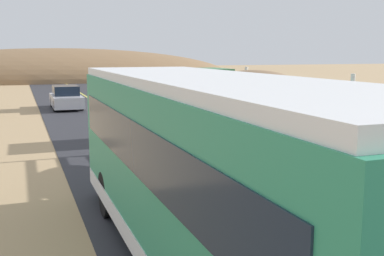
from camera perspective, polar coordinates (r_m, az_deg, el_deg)
The scene contains 4 objects.
livestock_truck at distance 18.30m, azimuth 2.99°, elevation 3.39°, with size 2.53×9.70×3.02m.
bus at distance 7.63m, azimuth 2.34°, elevation -4.97°, with size 2.54×10.00×3.21m.
car_far at distance 31.59m, azimuth -14.87°, elevation 3.49°, with size 1.80×4.40×1.46m.
distant_hill at distance 64.41m, azimuth -15.82°, elevation 5.53°, with size 48.88×16.51×8.26m, color olive.
Camera 1 is at (-5.15, -3.17, 3.60)m, focal length 44.47 mm.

